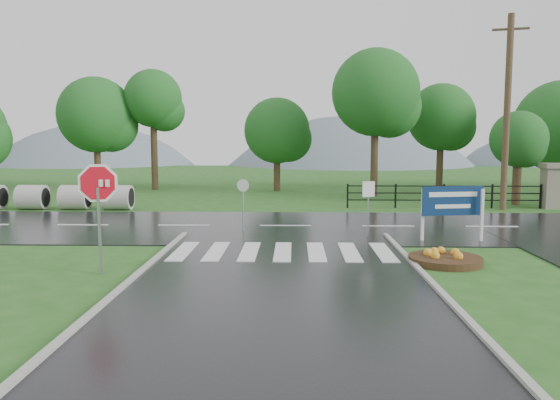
{
  "coord_description": "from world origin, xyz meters",
  "views": [
    {
      "loc": [
        0.33,
        -11.05,
        3.4
      ],
      "look_at": [
        -0.11,
        6.0,
        1.5
      ],
      "focal_mm": 35.0,
      "sensor_mm": 36.0,
      "label": 1
    }
  ],
  "objects": [
    {
      "name": "fence_west",
      "position": [
        7.75,
        16.0,
        0.72
      ],
      "size": [
        9.58,
        0.08,
        1.2
      ],
      "color": "black",
      "rests_on": "ground"
    },
    {
      "name": "flower_bed",
      "position": [
        4.49,
        3.78,
        0.15
      ],
      "size": [
        1.99,
        1.99,
        0.4
      ],
      "color": "#332111",
      "rests_on": "ground"
    },
    {
      "name": "pillar_west",
      "position": [
        13.0,
        16.0,
        1.18
      ],
      "size": [
        1.0,
        1.0,
        2.24
      ],
      "color": "gray",
      "rests_on": "ground"
    },
    {
      "name": "entrance_tree_left",
      "position": [
        11.9,
        17.5,
        3.38
      ],
      "size": [
        2.89,
        2.89,
        4.86
      ],
      "color": "#3D2B1C",
      "rests_on": "ground"
    },
    {
      "name": "utility_pole_east",
      "position": [
        10.48,
        15.5,
        4.71
      ],
      "size": [
        1.62,
        0.5,
        9.26
      ],
      "color": "#473523",
      "rests_on": "ground"
    },
    {
      "name": "estate_billboard",
      "position": [
        5.58,
        7.0,
        1.28
      ],
      "size": [
        2.11,
        0.43,
        1.86
      ],
      "color": "silver",
      "rests_on": "ground"
    },
    {
      "name": "hills",
      "position": [
        3.49,
        65.0,
        -15.54
      ],
      "size": [
        102.0,
        48.0,
        48.0
      ],
      "color": "slate",
      "rests_on": "ground"
    },
    {
      "name": "reg_sign_round",
      "position": [
        -1.54,
        8.77,
        1.26
      ],
      "size": [
        0.44,
        0.15,
        1.95
      ],
      "color": "#939399",
      "rests_on": "ground"
    },
    {
      "name": "crosswalk",
      "position": [
        0.0,
        5.0,
        0.06
      ],
      "size": [
        6.5,
        2.8,
        0.02
      ],
      "color": "silver",
      "rests_on": "ground"
    },
    {
      "name": "curb_left",
      "position": [
        -3.55,
        -4.0,
        0.0
      ],
      "size": [
        0.15,
        24.0,
        0.12
      ],
      "primitive_type": "cube",
      "color": "#A3A39B",
      "rests_on": "ground"
    },
    {
      "name": "curb_right",
      "position": [
        3.55,
        -4.0,
        0.0
      ],
      "size": [
        0.15,
        24.0,
        0.12
      ],
      "primitive_type": "cube",
      "color": "#A3A39B",
      "rests_on": "ground"
    },
    {
      "name": "culvert_pipes",
      "position": [
        -12.4,
        15.0,
        0.6
      ],
      "size": [
        9.7,
        1.2,
        1.2
      ],
      "color": "#9E9B93",
      "rests_on": "ground"
    },
    {
      "name": "ground",
      "position": [
        0.0,
        0.0,
        0.0
      ],
      "size": [
        120.0,
        120.0,
        0.0
      ],
      "primitive_type": "plane",
      "color": "#265A1E",
      "rests_on": "ground"
    },
    {
      "name": "treeline",
      "position": [
        1.0,
        24.0,
        0.0
      ],
      "size": [
        83.2,
        5.2,
        10.0
      ],
      "color": "#1B571F",
      "rests_on": "ground"
    },
    {
      "name": "reg_sign_small",
      "position": [
        2.88,
        7.59,
        1.41
      ],
      "size": [
        0.43,
        0.13,
        1.98
      ],
      "color": "#939399",
      "rests_on": "ground"
    },
    {
      "name": "stop_sign",
      "position": [
        -4.57,
        2.39,
        2.05
      ],
      "size": [
        1.27,
        0.39,
        2.98
      ],
      "color": "#939399",
      "rests_on": "ground"
    },
    {
      "name": "main_road",
      "position": [
        0.0,
        10.0,
        0.0
      ],
      "size": [
        90.0,
        8.0,
        0.04
      ],
      "primitive_type": "cube",
      "color": "black",
      "rests_on": "ground"
    }
  ]
}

